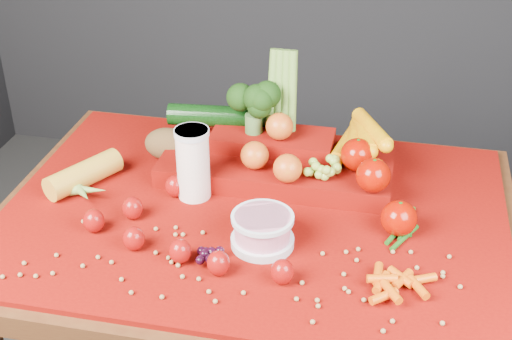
% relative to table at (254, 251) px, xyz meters
% --- Properties ---
extents(table, '(1.10, 0.80, 0.75)m').
position_rel_table_xyz_m(table, '(0.00, 0.00, 0.00)').
color(table, '#381A0C').
rests_on(table, ground).
extents(red_cloth, '(1.05, 0.75, 0.01)m').
position_rel_table_xyz_m(red_cloth, '(0.00, 0.00, 0.10)').
color(red_cloth, '#6F0A03').
rests_on(red_cloth, table).
extents(milk_glass, '(0.08, 0.08, 0.16)m').
position_rel_table_xyz_m(milk_glass, '(-0.14, 0.03, 0.19)').
color(milk_glass, white).
rests_on(milk_glass, red_cloth).
extents(yogurt_bowl, '(0.13, 0.13, 0.07)m').
position_rel_table_xyz_m(yogurt_bowl, '(0.04, -0.11, 0.14)').
color(yogurt_bowl, silver).
rests_on(yogurt_bowl, red_cloth).
extents(strawberry_scatter, '(0.44, 0.28, 0.05)m').
position_rel_table_xyz_m(strawberry_scatter, '(-0.13, -0.15, 0.13)').
color(strawberry_scatter, '#9C0E12').
rests_on(strawberry_scatter, red_cloth).
extents(dark_grape_cluster, '(0.06, 0.05, 0.03)m').
position_rel_table_xyz_m(dark_grape_cluster, '(-0.05, -0.19, 0.12)').
color(dark_grape_cluster, black).
rests_on(dark_grape_cluster, red_cloth).
extents(soybean_scatter, '(0.84, 0.24, 0.01)m').
position_rel_table_xyz_m(soybean_scatter, '(0.00, -0.20, 0.11)').
color(soybean_scatter, olive).
rests_on(soybean_scatter, red_cloth).
extents(corn_ear, '(0.25, 0.26, 0.06)m').
position_rel_table_xyz_m(corn_ear, '(-0.38, -0.01, 0.13)').
color(corn_ear, gold).
rests_on(corn_ear, red_cloth).
extents(potato, '(0.11, 0.08, 0.08)m').
position_rel_table_xyz_m(potato, '(-0.25, 0.18, 0.14)').
color(potato, '#533D1A').
rests_on(potato, red_cloth).
extents(baby_carrot_pile, '(0.18, 0.18, 0.03)m').
position_rel_table_xyz_m(baby_carrot_pile, '(0.31, -0.19, 0.12)').
color(baby_carrot_pile, '#D04F07').
rests_on(baby_carrot_pile, red_cloth).
extents(green_bean_pile, '(0.14, 0.12, 0.01)m').
position_rel_table_xyz_m(green_bean_pile, '(0.31, -0.01, 0.11)').
color(green_bean_pile, '#175112').
rests_on(green_bean_pile, red_cloth).
extents(produce_mound, '(0.60, 0.36, 0.27)m').
position_rel_table_xyz_m(produce_mound, '(0.04, 0.16, 0.16)').
color(produce_mound, '#6F0A03').
rests_on(produce_mound, red_cloth).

